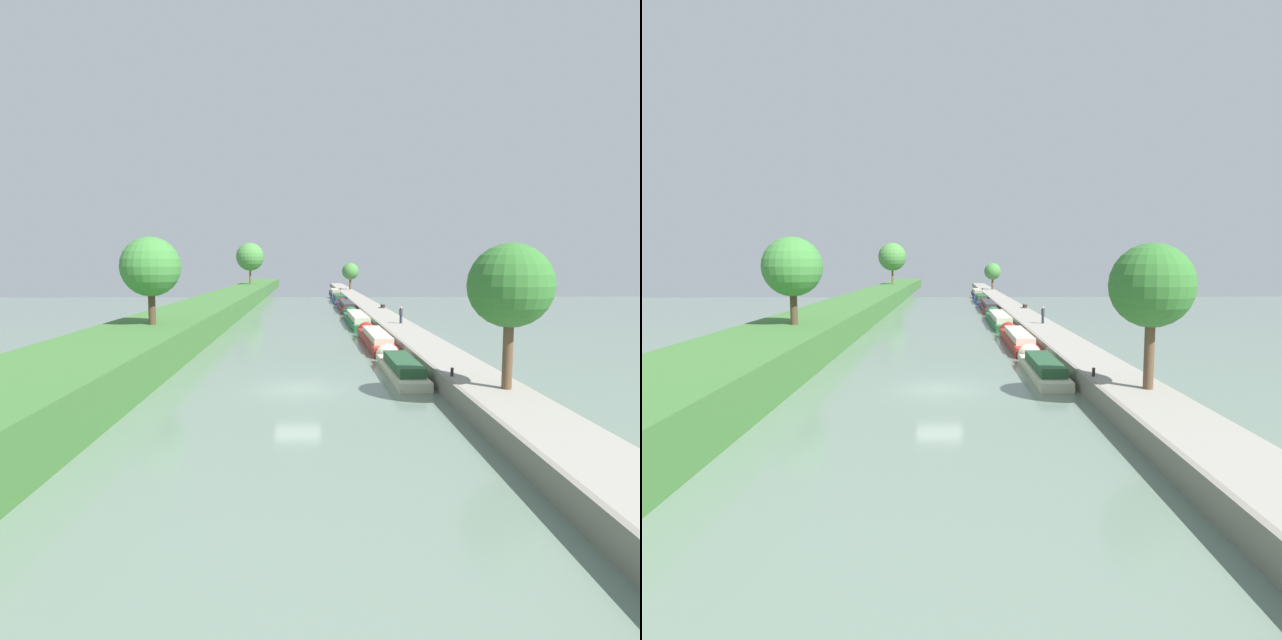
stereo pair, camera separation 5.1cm
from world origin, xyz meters
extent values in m
plane|color=slate|center=(0.00, 0.00, 0.00)|extent=(160.00, 160.00, 0.00)
cube|color=#3D7033|center=(-11.31, 0.00, 1.18)|extent=(7.11, 260.00, 2.36)
cube|color=gray|center=(9.41, 0.00, 0.51)|extent=(3.30, 260.00, 1.02)
cube|color=gray|center=(7.63, 0.00, 0.54)|extent=(0.25, 260.00, 1.07)
cube|color=beige|center=(6.32, 3.32, 0.28)|extent=(1.80, 9.03, 0.56)
cube|color=#234C2D|center=(6.32, 2.87, 0.85)|extent=(1.48, 6.32, 0.59)
cone|color=beige|center=(6.32, 8.37, 0.28)|extent=(1.71, 1.08, 1.71)
cube|color=maroon|center=(6.29, 15.18, 0.37)|extent=(1.81, 12.06, 0.74)
cube|color=beige|center=(6.29, 14.58, 1.02)|extent=(1.49, 8.44, 0.55)
cone|color=maroon|center=(6.29, 21.75, 0.37)|extent=(1.72, 1.09, 1.72)
cube|color=#1E6033|center=(6.24, 30.94, 0.34)|extent=(2.02, 15.02, 0.69)
cube|color=beige|center=(6.24, 30.18, 1.00)|extent=(1.66, 10.52, 0.63)
cone|color=#1E6033|center=(6.24, 39.05, 0.34)|extent=(1.92, 1.21, 1.92)
cube|color=maroon|center=(6.36, 49.17, 0.39)|extent=(1.88, 15.67, 0.79)
cube|color=#333338|center=(6.36, 48.38, 1.08)|extent=(1.54, 10.97, 0.59)
cone|color=maroon|center=(6.36, 57.56, 0.39)|extent=(1.78, 1.13, 1.78)
cube|color=#283D93|center=(6.21, 65.14, 0.29)|extent=(1.92, 12.68, 0.58)
cube|color=#234C2D|center=(6.21, 64.51, 0.99)|extent=(1.58, 8.87, 0.83)
cone|color=#283D93|center=(6.21, 72.06, 0.29)|extent=(1.83, 1.15, 1.83)
cube|color=black|center=(6.40, 81.25, 0.39)|extent=(1.86, 14.74, 0.78)
cube|color=#B2A893|center=(6.40, 80.51, 1.19)|extent=(1.53, 10.32, 0.83)
cone|color=black|center=(6.40, 89.18, 0.39)|extent=(1.77, 1.12, 1.77)
cylinder|color=brown|center=(9.86, -4.38, 2.91)|extent=(0.47, 0.47, 3.77)
sphere|color=#33702D|center=(9.86, -4.38, 5.86)|extent=(3.91, 3.91, 3.91)
cylinder|color=brown|center=(10.46, 91.51, 2.56)|extent=(0.48, 0.48, 3.07)
sphere|color=#47843D|center=(10.46, 91.51, 5.13)|extent=(3.79, 3.79, 3.79)
cylinder|color=#4C3828|center=(-10.94, 10.70, 3.90)|extent=(0.52, 0.52, 3.07)
sphere|color=#3D7F38|center=(-10.94, 10.70, 6.64)|extent=(4.38, 4.38, 4.38)
cylinder|color=brown|center=(-11.84, 87.75, 4.53)|extent=(0.43, 0.43, 4.33)
sphere|color=#47843D|center=(-11.84, 87.75, 8.37)|extent=(6.09, 6.09, 6.09)
cylinder|color=#282D42|center=(9.76, 22.84, 1.43)|extent=(0.26, 0.26, 0.82)
cylinder|color=#333338|center=(9.76, 22.84, 2.15)|extent=(0.34, 0.34, 0.62)
sphere|color=tan|center=(9.76, 22.84, 2.57)|extent=(0.22, 0.22, 0.22)
cylinder|color=black|center=(8.06, -1.60, 1.25)|extent=(0.16, 0.16, 0.45)
cylinder|color=black|center=(8.06, 89.28, 1.25)|extent=(0.16, 0.16, 0.45)
cube|color=#333338|center=(10.61, 40.44, 1.23)|extent=(0.40, 0.08, 0.41)
cube|color=#333338|center=(10.61, 41.64, 1.23)|extent=(0.40, 0.08, 0.41)
cube|color=brown|center=(10.61, 41.04, 1.46)|extent=(0.44, 1.50, 0.06)
camera|label=1|loc=(0.49, -28.37, 6.86)|focal=29.58mm
camera|label=2|loc=(0.54, -28.37, 6.86)|focal=29.58mm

